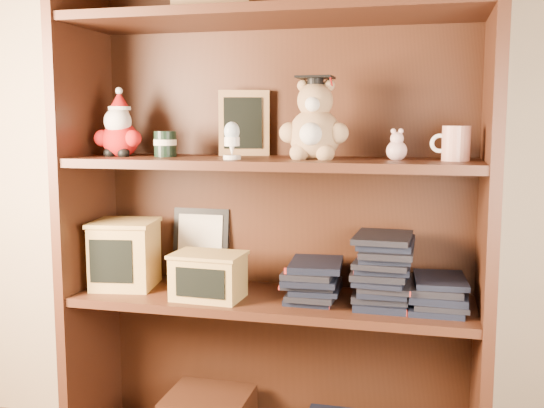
{
  "coord_description": "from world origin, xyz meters",
  "views": [
    {
      "loc": [
        0.3,
        -0.43,
        1.05
      ],
      "look_at": [
        -0.13,
        1.3,
        0.82
      ],
      "focal_mm": 42.0,
      "sensor_mm": 36.0,
      "label": 1
    }
  ],
  "objects_px": {
    "grad_teddy_bear": "(315,127)",
    "teacher_mug": "(455,143)",
    "treats_box": "(125,253)",
    "bookcase": "(275,216)"
  },
  "relations": [
    {
      "from": "grad_teddy_bear",
      "to": "bookcase",
      "type": "bearing_deg",
      "value": 155.18
    },
    {
      "from": "teacher_mug",
      "to": "treats_box",
      "type": "xyz_separation_m",
      "value": [
        -0.96,
        -0.0,
        -0.34
      ]
    },
    {
      "from": "bookcase",
      "to": "treats_box",
      "type": "distance_m",
      "value": 0.48
    },
    {
      "from": "bookcase",
      "to": "grad_teddy_bear",
      "type": "relative_size",
      "value": 6.87
    },
    {
      "from": "bookcase",
      "to": "grad_teddy_bear",
      "type": "height_order",
      "value": "bookcase"
    },
    {
      "from": "treats_box",
      "to": "bookcase",
      "type": "bearing_deg",
      "value": 6.4
    },
    {
      "from": "bookcase",
      "to": "treats_box",
      "type": "height_order",
      "value": "bookcase"
    },
    {
      "from": "grad_teddy_bear",
      "to": "teacher_mug",
      "type": "distance_m",
      "value": 0.38
    },
    {
      "from": "grad_teddy_bear",
      "to": "teacher_mug",
      "type": "height_order",
      "value": "grad_teddy_bear"
    },
    {
      "from": "bookcase",
      "to": "teacher_mug",
      "type": "distance_m",
      "value": 0.55
    }
  ]
}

